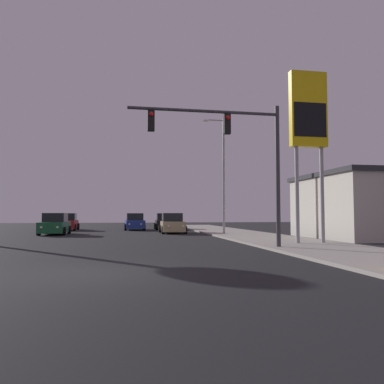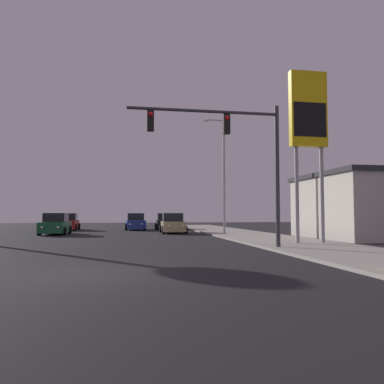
% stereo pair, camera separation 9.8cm
% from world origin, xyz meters
% --- Properties ---
extents(ground_plane, '(120.00, 120.00, 0.00)m').
position_xyz_m(ground_plane, '(0.00, 0.00, 0.00)').
color(ground_plane, black).
extents(sidewalk_right, '(5.00, 60.00, 0.12)m').
position_xyz_m(sidewalk_right, '(9.50, 10.00, 0.06)').
color(sidewalk_right, '#9E998E').
rests_on(sidewalk_right, ground).
extents(car_red, '(2.04, 4.33, 1.68)m').
position_xyz_m(car_red, '(-5.04, 28.55, 0.76)').
color(car_red, maroon).
rests_on(car_red, ground).
extents(car_blue, '(2.04, 4.34, 1.68)m').
position_xyz_m(car_blue, '(1.64, 27.71, 0.76)').
color(car_blue, navy).
rests_on(car_blue, ground).
extents(car_tan, '(2.04, 4.34, 1.68)m').
position_xyz_m(car_tan, '(4.60, 20.79, 0.76)').
color(car_tan, tan).
rests_on(car_tan, ground).
extents(car_green, '(2.04, 4.32, 1.68)m').
position_xyz_m(car_green, '(-4.71, 20.16, 0.76)').
color(car_green, '#195933').
rests_on(car_green, ground).
extents(car_black, '(2.04, 4.34, 1.68)m').
position_xyz_m(car_black, '(4.72, 28.16, 0.76)').
color(car_black, black).
rests_on(car_black, ground).
extents(traffic_light_mast, '(6.97, 0.36, 6.50)m').
position_xyz_m(traffic_light_mast, '(5.67, 5.63, 4.71)').
color(traffic_light_mast, '#38383D').
rests_on(traffic_light_mast, sidewalk_right).
extents(street_lamp, '(1.74, 0.24, 9.00)m').
position_xyz_m(street_lamp, '(8.13, 17.67, 5.12)').
color(street_lamp, '#99999E').
rests_on(street_lamp, sidewalk_right).
extents(gas_station_sign, '(2.00, 0.42, 9.00)m').
position_xyz_m(gas_station_sign, '(10.17, 7.48, 6.62)').
color(gas_station_sign, '#99999E').
rests_on(gas_station_sign, sidewalk_right).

